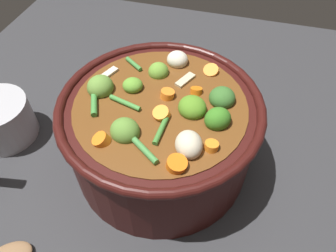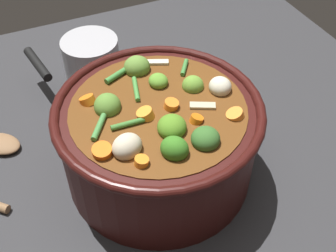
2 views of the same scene
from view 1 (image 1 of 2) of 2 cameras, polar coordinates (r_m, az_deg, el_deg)
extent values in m
plane|color=#2D2D30|center=(0.60, -1.14, -5.94)|extent=(1.10, 1.10, 0.00)
cylinder|color=#38110F|center=(0.54, -1.25, -1.56)|extent=(0.31, 0.31, 0.14)
torus|color=#38110F|center=(0.49, -1.39, 3.82)|extent=(0.32, 0.32, 0.02)
cylinder|color=brown|center=(0.54, -1.26, -1.18)|extent=(0.27, 0.27, 0.14)
ellipsoid|color=#5C8B35|center=(0.45, -7.73, -0.93)|extent=(0.05, 0.05, 0.04)
ellipsoid|color=olive|center=(0.52, -12.07, 6.87)|extent=(0.05, 0.05, 0.04)
ellipsoid|color=#548A24|center=(0.48, 4.42, 3.44)|extent=(0.06, 0.06, 0.03)
ellipsoid|color=#689A34|center=(0.54, -1.72, 9.70)|extent=(0.04, 0.04, 0.03)
ellipsoid|color=#38692A|center=(0.50, 9.70, 5.00)|extent=(0.05, 0.05, 0.03)
ellipsoid|color=#619C31|center=(0.51, -6.37, 7.28)|extent=(0.04, 0.04, 0.02)
ellipsoid|color=#387921|center=(0.46, 8.92, 1.25)|extent=(0.05, 0.05, 0.03)
cylinder|color=orange|center=(0.41, 1.53, -7.04)|extent=(0.03, 0.04, 0.02)
cylinder|color=orange|center=(0.51, 5.09, 6.20)|extent=(0.02, 0.02, 0.02)
cylinder|color=orange|center=(0.43, 7.79, -3.76)|extent=(0.02, 0.02, 0.02)
cylinder|color=orange|center=(0.45, -11.88, -2.55)|extent=(0.03, 0.03, 0.02)
cylinder|color=orange|center=(0.50, -0.14, 5.53)|extent=(0.03, 0.03, 0.02)
cylinder|color=orange|center=(0.55, 7.76, 9.77)|extent=(0.04, 0.03, 0.02)
cylinder|color=orange|center=(0.47, -1.11, 2.05)|extent=(0.04, 0.04, 0.02)
ellipsoid|color=beige|center=(0.56, 2.02, 11.77)|extent=(0.04, 0.04, 0.03)
ellipsoid|color=beige|center=(0.43, 3.77, -3.39)|extent=(0.05, 0.05, 0.03)
cylinder|color=#3F8339|center=(0.56, -6.18, 11.04)|extent=(0.03, 0.04, 0.01)
cylinder|color=#3F873A|center=(0.49, -13.16, 3.70)|extent=(0.04, 0.03, 0.01)
cylinder|color=#458840|center=(0.43, -4.20, -4.39)|extent=(0.04, 0.05, 0.01)
cylinder|color=#407D31|center=(0.45, -1.32, -0.80)|extent=(0.05, 0.01, 0.01)
cylinder|color=#468F3D|center=(0.49, -7.75, 4.16)|extent=(0.02, 0.05, 0.01)
cube|color=beige|center=(0.55, -10.65, 9.25)|extent=(0.04, 0.02, 0.01)
cube|color=beige|center=(0.53, 3.12, 8.26)|extent=(0.04, 0.03, 0.01)
cylinder|color=#ADADB2|center=(0.69, -27.85, 0.95)|extent=(0.12, 0.12, 0.08)
camera|label=2|loc=(0.38, 94.88, 15.16)|focal=45.84mm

